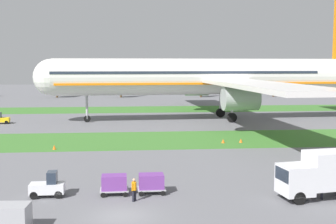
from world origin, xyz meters
TOP-DOWN VIEW (x-y plane):
  - ground_plane at (0.00, 0.00)m, footprint 400.00×400.00m
  - grass_strip_near at (0.00, 29.79)m, footprint 320.00×14.35m
  - grass_strip_far at (0.00, 70.49)m, footprint 320.00×14.35m
  - airliner at (16.31, 50.24)m, footprint 63.85×78.48m
  - baggage_tug at (-5.63, 4.89)m, footprint 2.62×1.34m
  - cargo_dolly_lead at (-0.61, 4.95)m, footprint 2.22×1.53m
  - cargo_dolly_second at (2.29, 4.99)m, footprint 2.22×1.53m
  - catering_truck at (15.26, 2.60)m, footprint 7.21×3.26m
  - pushback_tractor at (-21.00, 48.41)m, footprint 2.66×1.43m
  - ground_crew_marshaller at (15.00, 2.33)m, footprint 0.36×0.52m
  - ground_crew_loader at (0.90, 3.14)m, footprint 0.37×0.47m
  - uld_container_1 at (-6.56, -2.11)m, footprint 2.11×1.74m
  - taxiway_marker_0 at (12.81, 26.58)m, footprint 0.44×0.44m
  - taxiway_marker_1 at (-8.25, 24.20)m, footprint 0.44×0.44m
  - taxiway_marker_2 at (15.17, 26.67)m, footprint 0.44×0.44m
  - distant_tree_line at (1.60, 109.24)m, footprint 187.51×9.95m

SIDE VIEW (x-z plane):
  - ground_plane at x=0.00m, z-range 0.00..0.00m
  - grass_strip_near at x=0.00m, z-range 0.00..0.01m
  - grass_strip_far at x=0.00m, z-range 0.00..0.01m
  - taxiway_marker_2 at x=15.17m, z-range 0.00..0.51m
  - taxiway_marker_0 at x=12.81m, z-range 0.00..0.52m
  - taxiway_marker_1 at x=-8.25m, z-range 0.00..0.53m
  - baggage_tug at x=-5.63m, z-range -0.17..1.80m
  - pushback_tractor at x=-21.00m, z-range -0.17..1.80m
  - uld_container_1 at x=-6.56m, z-range 0.00..1.67m
  - cargo_dolly_lead at x=-0.61m, z-range 0.14..1.69m
  - cargo_dolly_second at x=2.29m, z-range 0.14..1.69m
  - ground_crew_marshaller at x=15.00m, z-range 0.08..1.82m
  - ground_crew_loader at x=0.90m, z-range 0.08..1.82m
  - catering_truck at x=15.26m, z-range 0.16..3.74m
  - distant_tree_line at x=1.60m, z-range 1.00..12.99m
  - airliner at x=16.31m, z-range -3.14..19.02m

